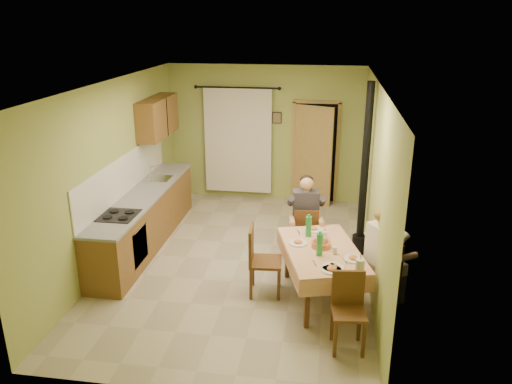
% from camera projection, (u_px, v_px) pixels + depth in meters
% --- Properties ---
extents(floor, '(4.00, 6.00, 0.01)m').
position_uv_depth(floor, '(240.00, 261.00, 7.99)').
color(floor, tan).
rests_on(floor, ground).
extents(room_shell, '(4.04, 6.04, 2.82)m').
position_uv_depth(room_shell, '(238.00, 151.00, 7.38)').
color(room_shell, '#9BA755').
rests_on(room_shell, ground).
extents(kitchen_run, '(0.64, 3.64, 1.56)m').
position_uv_depth(kitchen_run, '(145.00, 218.00, 8.44)').
color(kitchen_run, brown).
rests_on(kitchen_run, ground).
extents(upper_cabinets, '(0.35, 1.40, 0.70)m').
position_uv_depth(upper_cabinets, '(158.00, 117.00, 9.18)').
color(upper_cabinets, brown).
rests_on(upper_cabinets, room_shell).
extents(curtain, '(1.70, 0.07, 2.22)m').
position_uv_depth(curtain, '(238.00, 141.00, 10.35)').
color(curtain, black).
rests_on(curtain, ground).
extents(doorway, '(0.96, 0.37, 2.15)m').
position_uv_depth(doorway, '(314.00, 153.00, 10.20)').
color(doorway, black).
rests_on(doorway, ground).
extents(dining_table, '(1.34, 1.77, 0.76)m').
position_uv_depth(dining_table, '(321.00, 274.00, 6.81)').
color(dining_table, tan).
rests_on(dining_table, ground).
extents(tableware, '(0.98, 1.48, 0.33)m').
position_uv_depth(tableware, '(326.00, 248.00, 6.56)').
color(tableware, white).
rests_on(tableware, dining_table).
extents(chair_far, '(0.42, 0.42, 0.93)m').
position_uv_depth(chair_far, '(305.00, 245.00, 7.88)').
color(chair_far, '#553317').
rests_on(chair_far, ground).
extents(chair_near, '(0.42, 0.42, 0.94)m').
position_uv_depth(chair_near, '(348.00, 327.00, 5.81)').
color(chair_near, '#553317').
rests_on(chair_near, ground).
extents(chair_right, '(0.54, 0.54, 0.94)m').
position_uv_depth(chair_right, '(380.00, 287.00, 6.67)').
color(chair_right, '#553317').
rests_on(chair_right, ground).
extents(chair_left, '(0.48, 0.48, 1.00)m').
position_uv_depth(chair_left, '(264.00, 274.00, 6.99)').
color(chair_left, '#553317').
rests_on(chair_left, ground).
extents(man_far, '(0.61, 0.50, 1.39)m').
position_uv_depth(man_far, '(306.00, 210.00, 7.70)').
color(man_far, '#38333D').
rests_on(man_far, chair_far).
extents(man_right, '(0.64, 0.65, 1.39)m').
position_uv_depth(man_right, '(383.00, 247.00, 6.46)').
color(man_right, silver).
rests_on(man_right, chair_right).
extents(stove_flue, '(0.24, 0.24, 2.80)m').
position_uv_depth(stove_flue, '(363.00, 194.00, 7.94)').
color(stove_flue, black).
rests_on(stove_flue, ground).
extents(picture_back, '(0.19, 0.03, 0.23)m').
position_uv_depth(picture_back, '(277.00, 118.00, 10.14)').
color(picture_back, black).
rests_on(picture_back, room_shell).
extents(picture_right, '(0.03, 0.31, 0.21)m').
position_uv_depth(picture_right, '(369.00, 135.00, 8.22)').
color(picture_right, brown).
rests_on(picture_right, room_shell).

